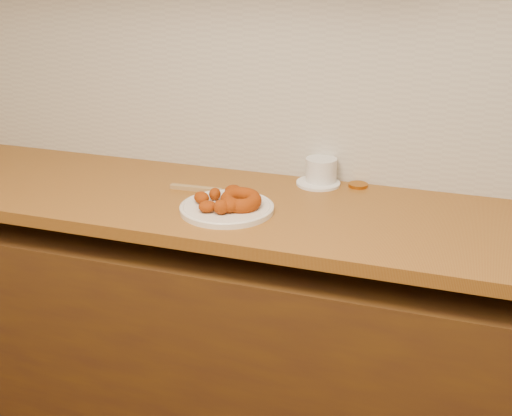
% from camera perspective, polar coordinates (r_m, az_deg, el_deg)
% --- Properties ---
extents(wall_back, '(4.00, 0.02, 2.70)m').
position_cam_1_polar(wall_back, '(2.12, 10.92, 13.83)').
color(wall_back, '#B3A88B').
rests_on(wall_back, ground).
extents(base_cabinet, '(3.60, 0.60, 0.77)m').
position_cam_1_polar(base_cabinet, '(2.18, 7.86, -13.14)').
color(base_cabinet, '#4E300F').
rests_on(base_cabinet, floor).
extents(butcher_block, '(2.30, 0.62, 0.04)m').
position_cam_1_polar(butcher_block, '(2.14, -8.75, 1.01)').
color(butcher_block, brown).
rests_on(butcher_block, base_cabinet).
extents(backsplash, '(3.60, 0.02, 0.60)m').
position_cam_1_polar(backsplash, '(2.13, 10.59, 9.81)').
color(backsplash, '#B9B6A6').
rests_on(backsplash, wall_back).
extents(donut_plate, '(0.29, 0.29, 0.02)m').
position_cam_1_polar(donut_plate, '(1.94, -2.61, -0.04)').
color(donut_plate, silver).
rests_on(donut_plate, butcher_block).
extents(ring_donut, '(0.18, 0.18, 0.06)m').
position_cam_1_polar(ring_donut, '(1.93, -1.36, 0.71)').
color(ring_donut, maroon).
rests_on(ring_donut, donut_plate).
extents(fried_dough_chunks, '(0.17, 0.21, 0.04)m').
position_cam_1_polar(fried_dough_chunks, '(1.93, -3.15, 0.72)').
color(fried_dough_chunks, maroon).
rests_on(fried_dough_chunks, donut_plate).
extents(plastic_tub, '(0.14, 0.14, 0.09)m').
position_cam_1_polar(plastic_tub, '(2.17, 5.81, 3.30)').
color(plastic_tub, silver).
rests_on(plastic_tub, butcher_block).
extents(tub_lid, '(0.17, 0.17, 0.01)m').
position_cam_1_polar(tub_lid, '(2.17, 5.55, 2.21)').
color(tub_lid, white).
rests_on(tub_lid, butcher_block).
extents(brass_jar_lid, '(0.08, 0.08, 0.01)m').
position_cam_1_polar(brass_jar_lid, '(2.17, 9.06, 2.02)').
color(brass_jar_lid, '#B16818').
rests_on(brass_jar_lid, butcher_block).
extents(wooden_utensil, '(0.18, 0.03, 0.01)m').
position_cam_1_polar(wooden_utensil, '(2.12, -5.36, 1.74)').
color(wooden_utensil, olive).
rests_on(wooden_utensil, butcher_block).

